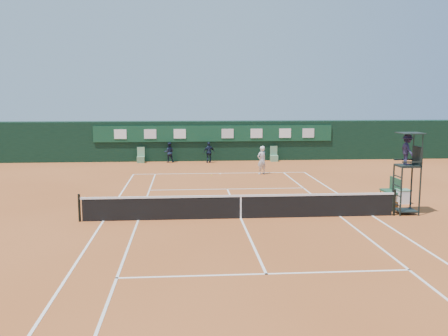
{
  "coord_description": "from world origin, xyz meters",
  "views": [
    {
      "loc": [
        -2.22,
        -19.59,
        4.93
      ],
      "look_at": [
        -0.21,
        6.0,
        1.2
      ],
      "focal_mm": 40.0,
      "sensor_mm": 36.0,
      "label": 1
    }
  ],
  "objects_px": {
    "tennis_net": "(241,206)",
    "player": "(262,160)",
    "umpire_chair": "(408,156)",
    "cooler": "(403,196)",
    "player_bench": "(392,188)"
  },
  "relations": [
    {
      "from": "tennis_net",
      "to": "player",
      "type": "bearing_deg",
      "value": 77.08
    },
    {
      "from": "umpire_chair",
      "to": "player",
      "type": "bearing_deg",
      "value": 111.67
    },
    {
      "from": "tennis_net",
      "to": "player",
      "type": "distance_m",
      "value": 11.67
    },
    {
      "from": "tennis_net",
      "to": "cooler",
      "type": "bearing_deg",
      "value": 16.35
    },
    {
      "from": "cooler",
      "to": "player",
      "type": "distance_m",
      "value": 10.48
    },
    {
      "from": "player",
      "to": "tennis_net",
      "type": "bearing_deg",
      "value": 45.65
    },
    {
      "from": "tennis_net",
      "to": "player_bench",
      "type": "distance_m",
      "value": 8.04
    },
    {
      "from": "player_bench",
      "to": "player",
      "type": "distance_m",
      "value": 9.84
    },
    {
      "from": "player_bench",
      "to": "player",
      "type": "relative_size",
      "value": 0.67
    },
    {
      "from": "umpire_chair",
      "to": "player",
      "type": "relative_size",
      "value": 1.91
    },
    {
      "from": "cooler",
      "to": "tennis_net",
      "type": "bearing_deg",
      "value": -163.65
    },
    {
      "from": "player_bench",
      "to": "cooler",
      "type": "distance_m",
      "value": 0.68
    },
    {
      "from": "tennis_net",
      "to": "umpire_chair",
      "type": "height_order",
      "value": "umpire_chair"
    },
    {
      "from": "umpire_chair",
      "to": "cooler",
      "type": "bearing_deg",
      "value": 68.01
    },
    {
      "from": "player",
      "to": "cooler",
      "type": "bearing_deg",
      "value": 88.41
    }
  ]
}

